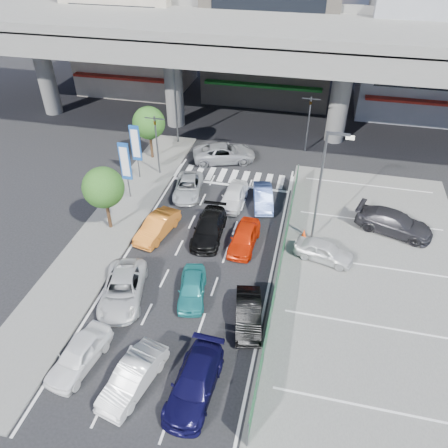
% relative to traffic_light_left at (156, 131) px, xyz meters
% --- Properties ---
extents(ground, '(120.00, 120.00, 0.00)m').
position_rel_traffic_light_left_xyz_m(ground, '(6.20, -12.00, -3.94)').
color(ground, black).
rests_on(ground, ground).
extents(parking_lot, '(12.00, 28.00, 0.06)m').
position_rel_traffic_light_left_xyz_m(parking_lot, '(17.20, -10.00, -3.91)').
color(parking_lot, '#585856').
rests_on(parking_lot, ground).
extents(sidewalk_left, '(4.00, 30.00, 0.12)m').
position_rel_traffic_light_left_xyz_m(sidewalk_left, '(-0.80, -8.00, -3.88)').
color(sidewalk_left, '#585856').
rests_on(sidewalk_left, ground).
extents(fence_run, '(0.16, 22.00, 1.80)m').
position_rel_traffic_light_left_xyz_m(fence_run, '(11.50, -11.00, -3.04)').
color(fence_run, '#1B512D').
rests_on(fence_run, ground).
extents(expressway, '(64.00, 14.00, 10.75)m').
position_rel_traffic_light_left_xyz_m(expressway, '(6.20, 10.00, 4.83)').
color(expressway, slate).
rests_on(expressway, ground).
extents(building_west, '(12.00, 10.90, 13.00)m').
position_rel_traffic_light_left_xyz_m(building_west, '(-9.80, 19.97, 2.56)').
color(building_west, '#A19682').
rests_on(building_west, ground).
extents(building_center, '(14.00, 10.90, 15.00)m').
position_rel_traffic_light_left_xyz_m(building_center, '(6.20, 20.97, 3.56)').
color(building_center, gray).
rests_on(building_center, ground).
extents(building_east, '(12.00, 10.90, 12.00)m').
position_rel_traffic_light_left_xyz_m(building_east, '(22.20, 19.97, 2.06)').
color(building_east, gray).
rests_on(building_east, ground).
extents(traffic_light_left, '(1.60, 1.24, 5.20)m').
position_rel_traffic_light_left_xyz_m(traffic_light_left, '(0.00, 0.00, 0.00)').
color(traffic_light_left, '#595B60').
rests_on(traffic_light_left, ground).
extents(traffic_light_right, '(1.60, 1.24, 5.20)m').
position_rel_traffic_light_left_xyz_m(traffic_light_right, '(11.70, 7.00, 0.00)').
color(traffic_light_right, '#595B60').
rests_on(traffic_light_right, ground).
extents(street_lamp_right, '(1.65, 0.22, 8.00)m').
position_rel_traffic_light_left_xyz_m(street_lamp_right, '(13.37, -6.00, 0.83)').
color(street_lamp_right, '#595B60').
rests_on(street_lamp_right, ground).
extents(street_lamp_left, '(1.65, 0.22, 8.00)m').
position_rel_traffic_light_left_xyz_m(street_lamp_left, '(-0.13, 6.00, 0.83)').
color(street_lamp_left, '#595B60').
rests_on(street_lamp_left, ground).
extents(signboard_near, '(0.80, 0.14, 4.70)m').
position_rel_traffic_light_left_xyz_m(signboard_near, '(-1.00, -4.01, -0.87)').
color(signboard_near, '#595B60').
rests_on(signboard_near, ground).
extents(signboard_far, '(0.80, 0.14, 4.70)m').
position_rel_traffic_light_left_xyz_m(signboard_far, '(-1.40, -1.01, -0.87)').
color(signboard_far, '#595B60').
rests_on(signboard_far, ground).
extents(tree_near, '(2.80, 2.80, 4.80)m').
position_rel_traffic_light_left_xyz_m(tree_near, '(-0.80, -8.00, -0.55)').
color(tree_near, '#382314').
rests_on(tree_near, ground).
extents(tree_far, '(2.80, 2.80, 4.80)m').
position_rel_traffic_light_left_xyz_m(tree_far, '(-1.60, 2.50, -0.55)').
color(tree_far, '#382314').
rests_on(tree_far, ground).
extents(van_white_back_left, '(2.27, 4.26, 1.38)m').
position_rel_traffic_light_left_xyz_m(van_white_back_left, '(2.57, -18.80, -3.25)').
color(van_white_back_left, white).
rests_on(van_white_back_left, ground).
extents(hatch_white_back_mid, '(2.37, 4.41, 1.38)m').
position_rel_traffic_light_left_xyz_m(hatch_white_back_mid, '(5.67, -19.37, -3.25)').
color(hatch_white_back_mid, silver).
rests_on(hatch_white_back_mid, ground).
extents(minivan_navy_back, '(2.17, 4.85, 1.38)m').
position_rel_traffic_light_left_xyz_m(minivan_navy_back, '(8.60, -19.01, -3.25)').
color(minivan_navy_back, black).
rests_on(minivan_navy_back, ground).
extents(sedan_white_mid_left, '(3.40, 5.37, 1.38)m').
position_rel_traffic_light_left_xyz_m(sedan_white_mid_left, '(2.84, -14.08, -3.25)').
color(sedan_white_mid_left, silver).
rests_on(sedan_white_mid_left, ground).
extents(taxi_teal_mid, '(2.23, 4.00, 1.29)m').
position_rel_traffic_light_left_xyz_m(taxi_teal_mid, '(6.72, -13.04, -3.29)').
color(taxi_teal_mid, teal).
rests_on(taxi_teal_mid, ground).
extents(hatch_black_mid_right, '(2.08, 4.11, 1.29)m').
position_rel_traffic_light_left_xyz_m(hatch_black_mid_right, '(10.28, -14.24, -3.29)').
color(hatch_black_mid_right, black).
rests_on(hatch_black_mid_right, ground).
extents(taxi_orange_left, '(2.27, 4.40, 1.38)m').
position_rel_traffic_light_left_xyz_m(taxi_orange_left, '(2.72, -7.94, -3.25)').
color(taxi_orange_left, orange).
rests_on(taxi_orange_left, ground).
extents(sedan_black_mid, '(2.16, 4.84, 1.38)m').
position_rel_traffic_light_left_xyz_m(sedan_black_mid, '(6.24, -7.29, -3.25)').
color(sedan_black_mid, black).
rests_on(sedan_black_mid, ground).
extents(taxi_orange_right, '(1.84, 4.13, 1.38)m').
position_rel_traffic_light_left_xyz_m(taxi_orange_right, '(8.79, -7.76, -3.25)').
color(taxi_orange_right, red).
rests_on(taxi_orange_right, ground).
extents(wagon_silver_front_left, '(2.71, 4.69, 1.23)m').
position_rel_traffic_light_left_xyz_m(wagon_silver_front_left, '(3.25, -2.41, -3.32)').
color(wagon_silver_front_left, '#A8ACAF').
rests_on(wagon_silver_front_left, ground).
extents(sedan_white_front_mid, '(1.81, 4.12, 1.38)m').
position_rel_traffic_light_left_xyz_m(sedan_white_front_mid, '(7.05, -2.96, -3.25)').
color(sedan_white_front_mid, white).
rests_on(sedan_white_front_mid, ground).
extents(kei_truck_front_right, '(2.16, 4.11, 1.29)m').
position_rel_traffic_light_left_xyz_m(kei_truck_front_right, '(9.25, -2.59, -3.29)').
color(kei_truck_front_right, '#506CB9').
rests_on(kei_truck_front_right, ground).
extents(crossing_wagon_silver, '(6.03, 4.16, 1.53)m').
position_rel_traffic_light_left_xyz_m(crossing_wagon_silver, '(4.83, 3.48, -3.17)').
color(crossing_wagon_silver, '#929499').
rests_on(crossing_wagon_silver, ground).
extents(parked_sedan_white, '(4.09, 2.44, 1.30)m').
position_rel_traffic_light_left_xyz_m(parked_sedan_white, '(14.06, -8.00, -3.22)').
color(parked_sedan_white, silver).
rests_on(parked_sedan_white, parking_lot).
extents(parked_sedan_dgrey, '(5.62, 3.61, 1.52)m').
position_rel_traffic_light_left_xyz_m(parked_sedan_dgrey, '(18.65, -3.95, -3.12)').
color(parked_sedan_dgrey, '#29282C').
rests_on(parked_sedan_dgrey, parking_lot).
extents(traffic_cone, '(0.42, 0.42, 0.63)m').
position_rel_traffic_light_left_xyz_m(traffic_cone, '(12.65, -5.96, -3.56)').
color(traffic_cone, '#E73D0C').
rests_on(traffic_cone, parking_lot).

